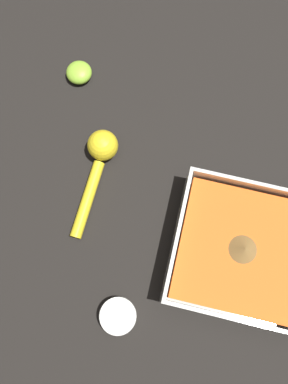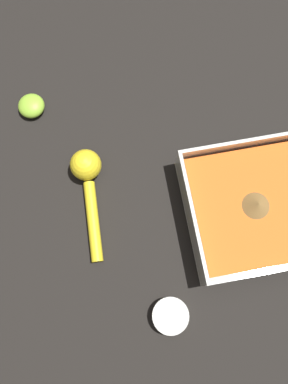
# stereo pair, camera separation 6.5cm
# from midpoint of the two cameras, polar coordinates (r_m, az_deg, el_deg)

# --- Properties ---
(ground_plane) EXTENTS (4.00, 4.00, 0.00)m
(ground_plane) POSITION_cam_midpoint_polar(r_m,az_deg,el_deg) (0.68, 12.92, -9.45)
(ground_plane) COLOR black
(square_dish) EXTENTS (0.22, 0.22, 0.07)m
(square_dish) POSITION_cam_midpoint_polar(r_m,az_deg,el_deg) (0.67, 17.02, -9.11)
(square_dish) COLOR silver
(square_dish) RESTS_ON ground_plane
(spice_bowl) EXTENTS (0.06, 0.06, 0.03)m
(spice_bowl) POSITION_cam_midpoint_polar(r_m,az_deg,el_deg) (0.65, -1.01, -18.89)
(spice_bowl) COLOR silver
(spice_bowl) RESTS_ON ground_plane
(lemon_squeezer) EXTENTS (0.20, 0.06, 0.06)m
(lemon_squeezer) POSITION_cam_midpoint_polar(r_m,az_deg,el_deg) (0.68, -4.23, 4.54)
(lemon_squeezer) COLOR yellow
(lemon_squeezer) RESTS_ON ground_plane
(lemon_half) EXTENTS (0.05, 0.05, 0.03)m
(lemon_half) POSITION_cam_midpoint_polar(r_m,az_deg,el_deg) (0.77, -7.46, 17.18)
(lemon_half) COLOR #93CC38
(lemon_half) RESTS_ON ground_plane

